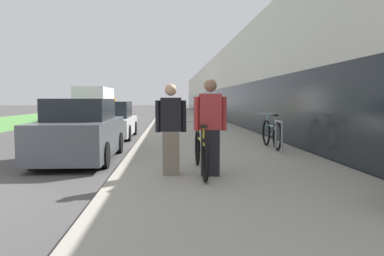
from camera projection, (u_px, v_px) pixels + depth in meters
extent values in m
cube|color=gray|center=(187.00, 120.00, 26.67)|extent=(4.73, 70.00, 0.16)
cube|color=silver|center=(262.00, 89.00, 34.91)|extent=(10.00, 70.00, 5.08)
cube|color=#1E2328|center=(209.00, 103.00, 34.70)|extent=(0.10, 63.00, 2.20)
cube|color=#518E42|center=(26.00, 119.00, 29.87)|extent=(7.11, 70.00, 0.03)
torus|color=black|center=(197.00, 147.00, 7.94)|extent=(0.06, 0.75, 0.75)
torus|color=black|center=(205.00, 160.00, 6.25)|extent=(0.06, 0.75, 0.75)
cylinder|color=yellow|center=(201.00, 141.00, 7.08)|extent=(0.04, 1.44, 0.04)
cylinder|color=yellow|center=(203.00, 149.00, 6.75)|extent=(0.04, 0.86, 0.34)
cylinder|color=yellow|center=(204.00, 135.00, 6.52)|extent=(0.03, 0.03, 0.31)
cube|color=black|center=(204.00, 126.00, 6.51)|extent=(0.11, 0.22, 0.05)
cylinder|color=yellow|center=(198.00, 129.00, 7.78)|extent=(0.03, 0.03, 0.33)
cylinder|color=silver|center=(198.00, 121.00, 7.76)|extent=(0.52, 0.03, 0.03)
cube|color=black|center=(210.00, 153.00, 6.80)|extent=(0.32, 0.23, 0.84)
cube|color=#B23333|center=(210.00, 112.00, 6.74)|extent=(0.39, 0.23, 0.64)
cylinder|color=#B23333|center=(197.00, 114.00, 6.73)|extent=(0.10, 0.10, 0.61)
cylinder|color=#B23333|center=(224.00, 114.00, 6.76)|extent=(0.10, 0.10, 0.61)
sphere|color=#936B51|center=(210.00, 86.00, 6.70)|extent=(0.23, 0.23, 0.23)
cube|color=#756B5B|center=(171.00, 153.00, 6.88)|extent=(0.31, 0.22, 0.80)
cube|color=black|center=(171.00, 115.00, 6.83)|extent=(0.38, 0.22, 0.61)
cylinder|color=black|center=(158.00, 116.00, 6.82)|extent=(0.10, 0.10, 0.58)
cylinder|color=black|center=(184.00, 116.00, 6.85)|extent=(0.10, 0.10, 0.58)
sphere|color=tan|center=(171.00, 90.00, 6.80)|extent=(0.22, 0.22, 0.22)
cylinder|color=gray|center=(282.00, 138.00, 9.47)|extent=(0.05, 0.05, 0.82)
cylinder|color=gray|center=(276.00, 136.00, 10.02)|extent=(0.05, 0.05, 0.82)
cylinder|color=gray|center=(279.00, 121.00, 9.71)|extent=(0.05, 0.55, 0.05)
torus|color=black|center=(266.00, 132.00, 11.34)|extent=(0.06, 0.78, 0.78)
torus|color=black|center=(277.00, 136.00, 10.20)|extent=(0.06, 0.78, 0.78)
cylinder|color=#7AD1C6|center=(272.00, 126.00, 10.75)|extent=(0.04, 0.97, 0.04)
cylinder|color=#7AD1C6|center=(274.00, 130.00, 10.53)|extent=(0.04, 0.59, 0.35)
cylinder|color=#7AD1C6|center=(275.00, 121.00, 10.38)|extent=(0.03, 0.03, 0.32)
cube|color=black|center=(275.00, 115.00, 10.36)|extent=(0.11, 0.22, 0.05)
cylinder|color=#7AD1C6|center=(267.00, 119.00, 11.22)|extent=(0.03, 0.03, 0.34)
cylinder|color=silver|center=(267.00, 114.00, 11.21)|extent=(0.52, 0.03, 0.03)
cube|color=#4C5156|center=(81.00, 137.00, 9.52)|extent=(1.67, 4.08, 0.88)
cube|color=#1E2328|center=(80.00, 109.00, 9.47)|extent=(1.43, 2.04, 0.54)
cylinder|color=black|center=(64.00, 143.00, 10.71)|extent=(0.22, 0.60, 0.60)
cylinder|color=black|center=(118.00, 143.00, 10.81)|extent=(0.22, 0.60, 0.60)
cylinder|color=black|center=(33.00, 156.00, 8.28)|extent=(0.22, 0.60, 0.60)
cylinder|color=black|center=(103.00, 155.00, 8.37)|extent=(0.22, 0.60, 0.60)
cube|color=white|center=(112.00, 126.00, 15.14)|extent=(1.70, 4.26, 0.66)
cube|color=#1E2328|center=(111.00, 110.00, 15.09)|extent=(1.46, 2.13, 0.66)
cylinder|color=black|center=(98.00, 128.00, 16.38)|extent=(0.22, 0.60, 0.60)
cylinder|color=black|center=(134.00, 128.00, 16.48)|extent=(0.22, 0.60, 0.60)
cylinder|color=black|center=(85.00, 133.00, 13.84)|extent=(0.22, 0.60, 0.60)
cylinder|color=black|center=(128.00, 133.00, 13.93)|extent=(0.22, 0.60, 0.60)
cube|color=orange|center=(103.00, 106.00, 34.52)|extent=(2.18, 1.89, 1.51)
cube|color=white|center=(95.00, 102.00, 30.72)|extent=(2.37, 5.68, 2.32)
cylinder|color=black|center=(90.00, 112.00, 34.00)|extent=(0.28, 0.84, 0.84)
cylinder|color=black|center=(114.00, 112.00, 34.14)|extent=(0.28, 0.84, 0.84)
cylinder|color=black|center=(78.00, 114.00, 29.60)|extent=(0.28, 0.84, 0.84)
cylinder|color=black|center=(106.00, 114.00, 29.73)|extent=(0.28, 0.84, 0.84)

